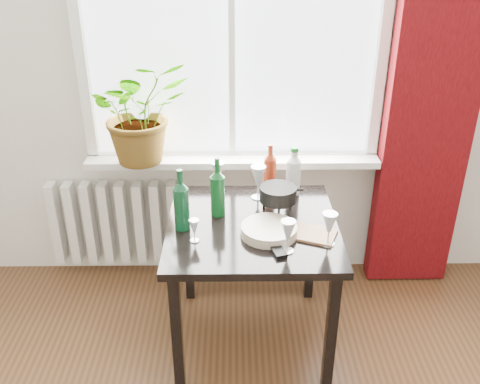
{
  "coord_description": "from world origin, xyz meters",
  "views": [
    {
      "loc": [
        0.01,
        -0.76,
        2.11
      ],
      "look_at": [
        0.04,
        1.55,
        0.92
      ],
      "focal_mm": 40.0,
      "sensor_mm": 36.0,
      "label": 1
    }
  ],
  "objects_px": {
    "radiator": "(115,223)",
    "cutting_board": "(309,233)",
    "fondue_pot": "(278,200)",
    "potted_plant": "(140,112)",
    "wine_bottle_left": "(181,199)",
    "cleaning_bottle": "(293,171)",
    "table": "(252,239)",
    "bottle_amber": "(270,167)",
    "tv_remote": "(275,247)",
    "wineglass_back_left": "(218,176)",
    "wineglass_back_center": "(258,182)",
    "wineglass_front_right": "(288,236)",
    "wineglass_front_left": "(194,231)",
    "wineglass_far_right": "(329,229)",
    "wine_bottle_right": "(218,187)",
    "plate_stack": "(269,230)"
  },
  "relations": [
    {
      "from": "wineglass_front_right",
      "to": "wineglass_far_right",
      "type": "height_order",
      "value": "wineglass_far_right"
    },
    {
      "from": "bottle_amber",
      "to": "wineglass_back_left",
      "type": "xyz_separation_m",
      "value": [
        -0.29,
        0.0,
        -0.05
      ]
    },
    {
      "from": "wineglass_far_right",
      "to": "wine_bottle_left",
      "type": "bearing_deg",
      "value": 167.39
    },
    {
      "from": "wine_bottle_right",
      "to": "cutting_board",
      "type": "bearing_deg",
      "value": -24.67
    },
    {
      "from": "cleaning_bottle",
      "to": "bottle_amber",
      "type": "bearing_deg",
      "value": 162.13
    },
    {
      "from": "wine_bottle_left",
      "to": "cleaning_bottle",
      "type": "xyz_separation_m",
      "value": [
        0.58,
        0.37,
        -0.02
      ]
    },
    {
      "from": "potted_plant",
      "to": "plate_stack",
      "type": "relative_size",
      "value": 2.12
    },
    {
      "from": "wineglass_far_right",
      "to": "wineglass_back_left",
      "type": "height_order",
      "value": "same"
    },
    {
      "from": "potted_plant",
      "to": "wine_bottle_left",
      "type": "distance_m",
      "value": 0.69
    },
    {
      "from": "wine_bottle_right",
      "to": "bottle_amber",
      "type": "height_order",
      "value": "wine_bottle_right"
    },
    {
      "from": "wine_bottle_right",
      "to": "plate_stack",
      "type": "relative_size",
      "value": 1.14
    },
    {
      "from": "bottle_amber",
      "to": "tv_remote",
      "type": "xyz_separation_m",
      "value": [
        -0.01,
        -0.6,
        -0.13
      ]
    },
    {
      "from": "wineglass_back_center",
      "to": "wineglass_front_left",
      "type": "bearing_deg",
      "value": -126.0
    },
    {
      "from": "wineglass_back_center",
      "to": "cutting_board",
      "type": "xyz_separation_m",
      "value": [
        0.23,
        -0.38,
        -0.09
      ]
    },
    {
      "from": "cutting_board",
      "to": "wineglass_back_left",
      "type": "bearing_deg",
      "value": 133.12
    },
    {
      "from": "wineglass_front_right",
      "to": "tv_remote",
      "type": "xyz_separation_m",
      "value": [
        -0.05,
        0.02,
        -0.07
      ]
    },
    {
      "from": "wineglass_front_right",
      "to": "tv_remote",
      "type": "bearing_deg",
      "value": 157.06
    },
    {
      "from": "wineglass_back_center",
      "to": "fondue_pot",
      "type": "distance_m",
      "value": 0.19
    },
    {
      "from": "potted_plant",
      "to": "bottle_amber",
      "type": "bearing_deg",
      "value": -14.45
    },
    {
      "from": "wineglass_front_left",
      "to": "tv_remote",
      "type": "height_order",
      "value": "wineglass_front_left"
    },
    {
      "from": "wine_bottle_left",
      "to": "wineglass_back_left",
      "type": "xyz_separation_m",
      "value": [
        0.17,
        0.41,
        -0.07
      ]
    },
    {
      "from": "potted_plant",
      "to": "wineglass_back_center",
      "type": "distance_m",
      "value": 0.77
    },
    {
      "from": "potted_plant",
      "to": "wine_bottle_left",
      "type": "xyz_separation_m",
      "value": [
        0.27,
        -0.59,
        -0.24
      ]
    },
    {
      "from": "fondue_pot",
      "to": "table",
      "type": "bearing_deg",
      "value": -119.2
    },
    {
      "from": "bottle_amber",
      "to": "cleaning_bottle",
      "type": "height_order",
      "value": "bottle_amber"
    },
    {
      "from": "tv_remote",
      "to": "radiator",
      "type": "bearing_deg",
      "value": 121.67
    },
    {
      "from": "potted_plant",
      "to": "cleaning_bottle",
      "type": "height_order",
      "value": "potted_plant"
    },
    {
      "from": "wine_bottle_left",
      "to": "cleaning_bottle",
      "type": "distance_m",
      "value": 0.69
    },
    {
      "from": "radiator",
      "to": "wine_bottle_right",
      "type": "xyz_separation_m",
      "value": [
        0.68,
        -0.53,
        0.52
      ]
    },
    {
      "from": "table",
      "to": "cleaning_bottle",
      "type": "relative_size",
      "value": 3.07
    },
    {
      "from": "wineglass_far_right",
      "to": "wineglass_back_center",
      "type": "bearing_deg",
      "value": 123.13
    },
    {
      "from": "wineglass_back_center",
      "to": "fondue_pot",
      "type": "relative_size",
      "value": 0.89
    },
    {
      "from": "wine_bottle_left",
      "to": "bottle_amber",
      "type": "xyz_separation_m",
      "value": [
        0.45,
        0.41,
        -0.02
      ]
    },
    {
      "from": "radiator",
      "to": "table",
      "type": "height_order",
      "value": "table"
    },
    {
      "from": "radiator",
      "to": "cutting_board",
      "type": "relative_size",
      "value": 3.17
    },
    {
      "from": "wineglass_front_right",
      "to": "fondue_pot",
      "type": "relative_size",
      "value": 0.75
    },
    {
      "from": "fondue_pot",
      "to": "cutting_board",
      "type": "bearing_deg",
      "value": -37.15
    },
    {
      "from": "wineglass_back_center",
      "to": "fondue_pot",
      "type": "height_order",
      "value": "wineglass_back_center"
    },
    {
      "from": "wineglass_back_left",
      "to": "wine_bottle_right",
      "type": "bearing_deg",
      "value": -88.82
    },
    {
      "from": "potted_plant",
      "to": "wineglass_far_right",
      "type": "height_order",
      "value": "potted_plant"
    },
    {
      "from": "cleaning_bottle",
      "to": "wineglass_front_right",
      "type": "height_order",
      "value": "cleaning_bottle"
    },
    {
      "from": "fondue_pot",
      "to": "tv_remote",
      "type": "relative_size",
      "value": 1.22
    },
    {
      "from": "plate_stack",
      "to": "fondue_pot",
      "type": "bearing_deg",
      "value": 74.97
    },
    {
      "from": "radiator",
      "to": "bottle_amber",
      "type": "relative_size",
      "value": 2.85
    },
    {
      "from": "bottle_amber",
      "to": "wineglass_far_right",
      "type": "xyz_separation_m",
      "value": [
        0.24,
        -0.56,
        -0.06
      ]
    },
    {
      "from": "tv_remote",
      "to": "bottle_amber",
      "type": "bearing_deg",
      "value": 72.99
    },
    {
      "from": "fondue_pot",
      "to": "wineglass_back_center",
      "type": "bearing_deg",
      "value": 140.35
    },
    {
      "from": "cleaning_bottle",
      "to": "wineglass_front_left",
      "type": "distance_m",
      "value": 0.71
    },
    {
      "from": "wineglass_back_center",
      "to": "plate_stack",
      "type": "xyz_separation_m",
      "value": [
        0.04,
        -0.38,
        -0.07
      ]
    },
    {
      "from": "wineglass_front_left",
      "to": "cutting_board",
      "type": "height_order",
      "value": "wineglass_front_left"
    }
  ]
}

